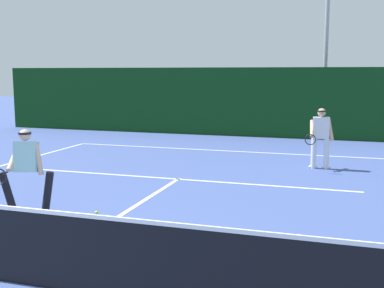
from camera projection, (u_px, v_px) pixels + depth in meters
name	position (u px, v px, depth m)	size (l,w,h in m)	color
ground_plane	(14.00, 283.00, 6.14)	(80.00, 80.00, 0.00)	#425696
court_line_baseline_far	(223.00, 151.00, 16.44)	(10.79, 0.10, 0.01)	white
court_line_service	(178.00, 179.00, 12.08)	(8.79, 0.10, 0.01)	white
court_line_centre	(124.00, 213.00, 9.16)	(0.10, 6.40, 0.01)	white
tennis_net	(12.00, 244.00, 6.07)	(11.81, 0.09, 1.11)	#1E4723
player_near	(26.00, 168.00, 8.99)	(1.05, 0.92, 1.61)	black
player_far	(321.00, 136.00, 13.27)	(0.74, 0.91, 1.67)	silver
tennis_ball	(96.00, 212.00, 9.10)	(0.07, 0.07, 0.07)	#D1E033
back_fence_windscreen	(246.00, 102.00, 19.93)	(22.74, 0.12, 2.84)	#0E3613
light_pole	(327.00, 25.00, 20.34)	(0.55, 0.44, 7.57)	#9EA39E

